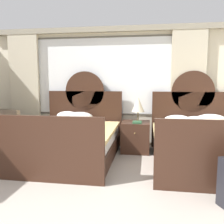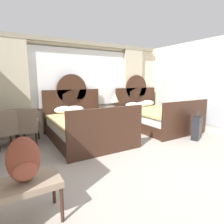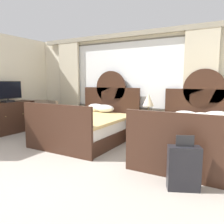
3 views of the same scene
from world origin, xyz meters
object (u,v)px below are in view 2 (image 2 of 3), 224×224
bed_near_window (86,126)px  armchair_by_window_centre (9,127)px  book_on_nightstand (116,109)px  suitcase_on_floor (197,128)px  bed_near_mirror (155,117)px  backpack_on_bench (24,161)px  nightstand_between_beds (113,119)px  luggage_bench (26,187)px  armchair_by_window_left (24,125)px  table_lamp_on_nightstand (115,97)px

bed_near_window → armchair_by_window_centre: bed_near_window is taller
bed_near_window → book_on_nightstand: bearing=22.5°
suitcase_on_floor → bed_near_mirror: bearing=94.2°
armchair_by_window_centre → backpack_on_bench: size_ratio=1.83×
bed_near_window → book_on_nightstand: size_ratio=8.57×
book_on_nightstand → nightstand_between_beds: bearing=107.0°
luggage_bench → backpack_on_bench: size_ratio=1.46×
nightstand_between_beds → armchair_by_window_left: (-2.60, -0.24, 0.16)m
book_on_nightstand → armchair_by_window_left: armchair_by_window_left is taller
bed_near_window → table_lamp_on_nightstand: (1.25, 0.63, 0.64)m
armchair_by_window_left → suitcase_on_floor: 4.31m
suitcase_on_floor → nightstand_between_beds: bearing=122.5°
armchair_by_window_left → suitcase_on_floor: bearing=-24.9°
backpack_on_bench → table_lamp_on_nightstand: bearing=45.8°
bed_near_window → table_lamp_on_nightstand: 1.54m
table_lamp_on_nightstand → luggage_bench: 4.19m
bed_near_window → suitcase_on_floor: bed_near_window is taller
bed_near_window → nightstand_between_beds: 1.36m
armchair_by_window_centre → suitcase_on_floor: armchair_by_window_centre is taller
suitcase_on_floor → backpack_on_bench: bearing=-167.5°
bed_near_window → luggage_bench: size_ratio=3.13×
bed_near_mirror → table_lamp_on_nightstand: 1.46m
armchair_by_window_centre → luggage_bench: 2.73m
suitcase_on_floor → armchair_by_window_left: bearing=155.1°
luggage_bench → suitcase_on_floor: bearing=12.4°
table_lamp_on_nightstand → backpack_on_bench: bearing=-134.2°
book_on_nightstand → luggage_bench: 4.06m
armchair_by_window_left → luggage_bench: armchair_by_window_left is taller
table_lamp_on_nightstand → armchair_by_window_centre: (-2.96, -0.24, -0.52)m
bed_near_window → armchair_by_window_left: size_ratio=2.49×
table_lamp_on_nightstand → armchair_by_window_left: (-2.65, -0.24, -0.52)m
table_lamp_on_nightstand → luggage_bench: size_ratio=0.73×
table_lamp_on_nightstand → backpack_on_bench: 4.16m
backpack_on_bench → luggage_bench: bearing=108.8°
bed_near_mirror → armchair_by_window_left: (-3.80, 0.39, 0.12)m
bed_near_window → suitcase_on_floor: bearing=-29.5°
armchair_by_window_left → armchair_by_window_centre: size_ratio=1.00×
bed_near_mirror → nightstand_between_beds: 1.35m
book_on_nightstand → armchair_by_window_centre: 2.96m
table_lamp_on_nightstand → luggage_bench: table_lamp_on_nightstand is taller
armchair_by_window_left → armchair_by_window_centre: 0.32m
nightstand_between_beds → suitcase_on_floor: size_ratio=0.85×
bed_near_mirror → bed_near_window: bearing=-179.8°
luggage_bench → armchair_by_window_left: bearing=84.8°
table_lamp_on_nightstand → armchair_by_window_centre: size_ratio=0.58×
book_on_nightstand → backpack_on_bench: size_ratio=0.53×
nightstand_between_beds → armchair_by_window_left: 2.62m
bed_near_window → luggage_bench: bed_near_window is taller
bed_near_mirror → suitcase_on_floor: bed_near_mirror is taller
armchair_by_window_centre → nightstand_between_beds: bearing=4.6°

